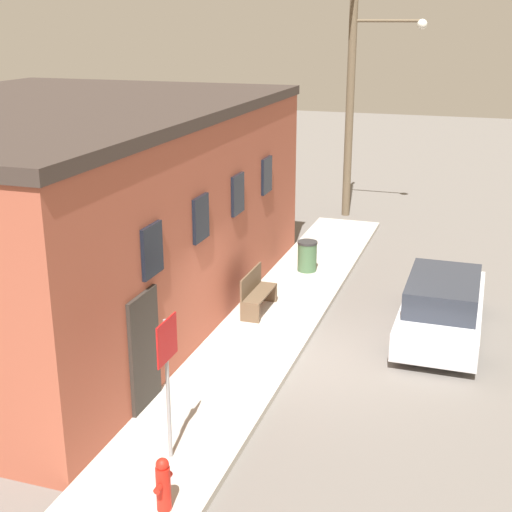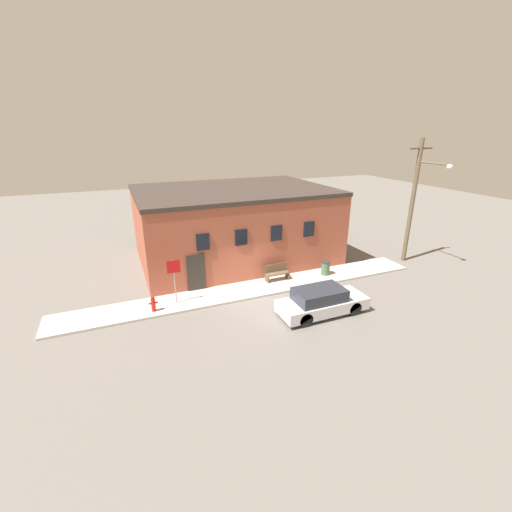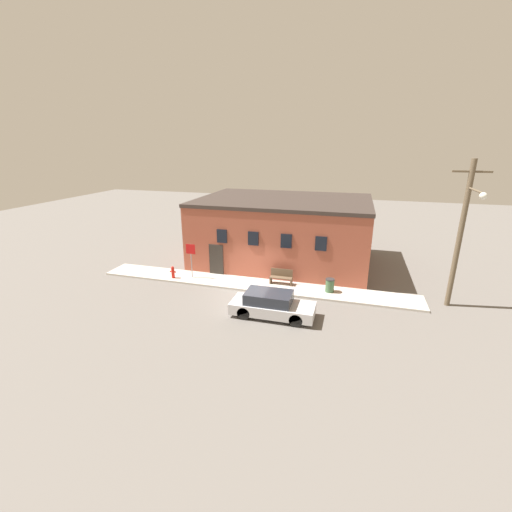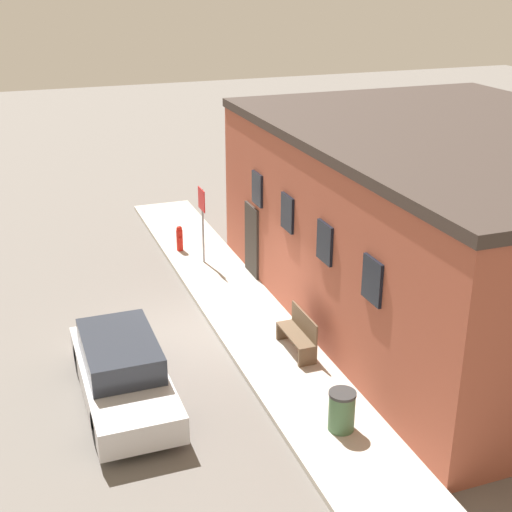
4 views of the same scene
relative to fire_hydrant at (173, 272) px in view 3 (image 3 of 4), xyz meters
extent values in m
plane|color=#66605B|center=(5.31, -0.51, -0.54)|extent=(80.00, 80.00, 0.00)
cube|color=#BCB7AD|center=(5.31, 0.52, -0.47)|extent=(20.43, 2.05, 0.13)
cube|color=#9E4C38|center=(6.18, 5.91, 1.74)|extent=(12.29, 8.73, 4.56)
cube|color=#382D28|center=(6.18, 5.91, 4.14)|extent=(12.39, 8.83, 0.24)
cube|color=black|center=(2.95, 1.51, 2.29)|extent=(0.70, 0.08, 0.90)
cube|color=black|center=(5.10, 1.51, 2.29)|extent=(0.70, 0.08, 0.90)
cube|color=black|center=(7.26, 1.51, 2.29)|extent=(0.70, 0.08, 0.90)
cube|color=black|center=(9.41, 1.51, 2.29)|extent=(0.70, 0.08, 0.90)
cube|color=#2D2823|center=(2.49, 1.51, 0.56)|extent=(1.00, 0.08, 2.20)
cylinder|color=red|center=(0.00, 0.00, -0.07)|extent=(0.20, 0.20, 0.67)
sphere|color=red|center=(0.00, 0.00, 0.31)|extent=(0.18, 0.18, 0.18)
cylinder|color=red|center=(-0.16, 0.00, 0.03)|extent=(0.11, 0.09, 0.09)
cylinder|color=red|center=(0.16, 0.00, 0.03)|extent=(0.11, 0.09, 0.09)
cylinder|color=gray|center=(1.17, 0.44, 0.74)|extent=(0.06, 0.06, 2.30)
cube|color=red|center=(1.17, 0.42, 1.57)|extent=(0.65, 0.02, 0.65)
cube|color=brown|center=(6.43, 0.95, -0.19)|extent=(0.08, 0.44, 0.42)
cube|color=brown|center=(7.76, 0.95, -0.19)|extent=(0.08, 0.44, 0.42)
cube|color=brown|center=(7.10, 0.95, 0.04)|extent=(1.41, 0.44, 0.04)
cube|color=brown|center=(7.10, 1.15, 0.30)|extent=(1.41, 0.04, 0.49)
cylinder|color=#426642|center=(10.15, 0.60, -0.02)|extent=(0.51, 0.51, 0.76)
cylinder|color=#2D2D2D|center=(10.15, 0.60, 0.39)|extent=(0.54, 0.54, 0.06)
cylinder|color=brown|center=(16.62, 0.87, 3.43)|extent=(0.27, 0.27, 7.93)
cylinder|color=brown|center=(16.62, -0.23, 5.97)|extent=(0.10, 2.20, 0.10)
sphere|color=silver|center=(16.62, -1.33, 5.87)|extent=(0.32, 0.32, 0.32)
cube|color=brown|center=(16.62, 0.87, 6.76)|extent=(1.80, 0.10, 0.10)
cylinder|color=black|center=(8.87, -2.39, -0.19)|extent=(0.68, 0.20, 0.68)
cylinder|color=black|center=(8.87, -3.85, -0.19)|extent=(0.68, 0.20, 0.68)
cylinder|color=black|center=(6.17, -2.39, -0.19)|extent=(0.68, 0.20, 0.68)
cylinder|color=black|center=(6.17, -3.85, -0.19)|extent=(0.68, 0.20, 0.68)
cube|color=silver|center=(7.52, -3.12, -0.06)|extent=(4.35, 1.66, 0.58)
cube|color=#282D38|center=(7.30, -3.12, 0.52)|extent=(2.39, 1.46, 0.57)
camera|label=1|loc=(-7.41, -3.79, 6.02)|focal=50.00mm
camera|label=2|loc=(-1.07, -15.36, 7.86)|focal=24.00mm
camera|label=3|loc=(11.12, -18.80, 8.07)|focal=24.00mm
camera|label=4|loc=(20.40, -4.88, 7.92)|focal=50.00mm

